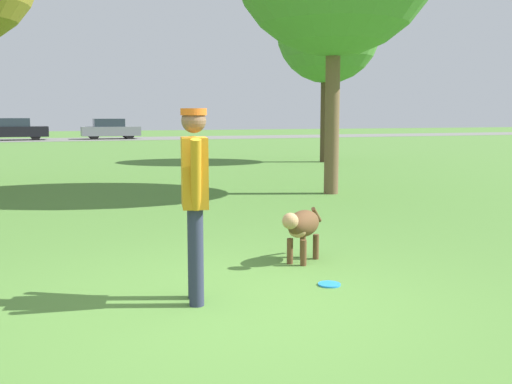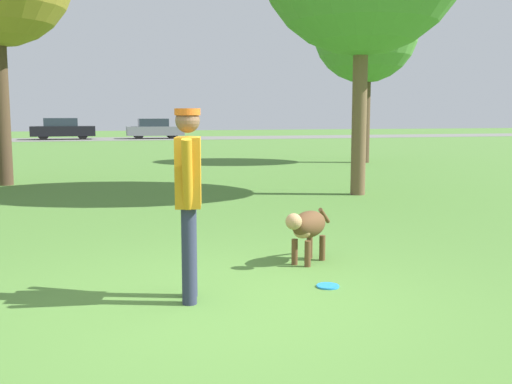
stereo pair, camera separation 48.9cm
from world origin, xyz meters
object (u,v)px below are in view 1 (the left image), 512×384
(parked_car_black, at_px, (14,129))
(parked_car_grey, at_px, (110,129))
(frisbee, at_px, (329,284))
(person, at_px, (195,189))
(dog, at_px, (302,226))
(tree_far_right, at_px, (328,32))

(parked_car_black, height_order, parked_car_grey, parked_car_black)
(frisbee, height_order, parked_car_grey, parked_car_grey)
(person, xyz_separation_m, dog, (1.51, 0.99, -0.61))
(parked_car_grey, bearing_deg, person, -95.37)
(dog, relative_size, parked_car_black, 0.19)
(dog, xyz_separation_m, parked_car_black, (-3.89, 36.63, 0.29))
(person, height_order, parked_car_grey, person)
(parked_car_black, relative_size, parked_car_grey, 1.07)
(dog, bearing_deg, parked_car_black, -124.74)
(dog, height_order, frisbee, dog)
(tree_far_right, bearing_deg, person, -121.23)
(tree_far_right, xyz_separation_m, parked_car_black, (-10.90, 23.58, -3.82))
(parked_car_grey, bearing_deg, parked_car_black, 178.57)
(person, bearing_deg, parked_car_grey, 5.77)
(frisbee, height_order, parked_car_black, parked_car_black)
(frisbee, relative_size, parked_car_black, 0.05)
(person, xyz_separation_m, frisbee, (1.37, 0.04, -1.02))
(dog, relative_size, frisbee, 3.51)
(person, height_order, dog, person)
(frisbee, bearing_deg, dog, 81.64)
(parked_car_black, bearing_deg, frisbee, -85.67)
(tree_far_right, bearing_deg, parked_car_grey, 101.39)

